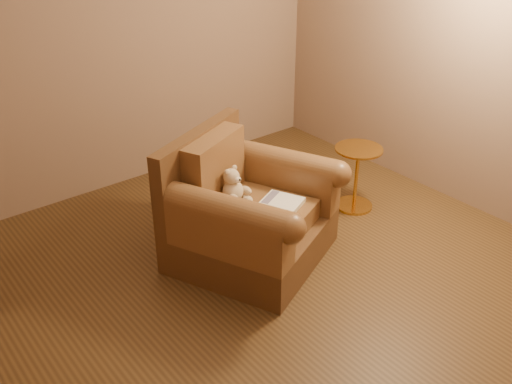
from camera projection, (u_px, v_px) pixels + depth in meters
floor at (270, 290)px, 3.75m from camera, size 4.00×4.00×0.00m
room at (274, 25)px, 2.92m from camera, size 4.02×4.02×2.71m
armchair at (246, 213)px, 3.95m from camera, size 1.27×1.24×0.88m
teddy_bear at (234, 189)px, 3.88m from camera, size 0.19×0.22×0.26m
guidebook at (276, 209)px, 3.80m from camera, size 0.50×0.41×0.03m
side_table at (356, 176)px, 4.56m from camera, size 0.38×0.38×0.53m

